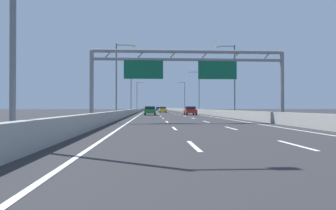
% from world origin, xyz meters
% --- Properties ---
extents(ground_plane, '(260.00, 260.00, 0.00)m').
position_xyz_m(ground_plane, '(0.00, 100.00, 0.00)').
color(ground_plane, '#2D2D30').
extents(lane_dash_left_1, '(0.16, 3.00, 0.01)m').
position_xyz_m(lane_dash_left_1, '(-1.80, 12.50, 0.01)').
color(lane_dash_left_1, white).
rests_on(lane_dash_left_1, ground_plane).
extents(lane_dash_left_2, '(0.16, 3.00, 0.01)m').
position_xyz_m(lane_dash_left_2, '(-1.80, 21.50, 0.01)').
color(lane_dash_left_2, white).
rests_on(lane_dash_left_2, ground_plane).
extents(lane_dash_left_3, '(0.16, 3.00, 0.01)m').
position_xyz_m(lane_dash_left_3, '(-1.80, 30.50, 0.01)').
color(lane_dash_left_3, white).
rests_on(lane_dash_left_3, ground_plane).
extents(lane_dash_left_4, '(0.16, 3.00, 0.01)m').
position_xyz_m(lane_dash_left_4, '(-1.80, 39.50, 0.01)').
color(lane_dash_left_4, white).
rests_on(lane_dash_left_4, ground_plane).
extents(lane_dash_left_5, '(0.16, 3.00, 0.01)m').
position_xyz_m(lane_dash_left_5, '(-1.80, 48.50, 0.01)').
color(lane_dash_left_5, white).
rests_on(lane_dash_left_5, ground_plane).
extents(lane_dash_left_6, '(0.16, 3.00, 0.01)m').
position_xyz_m(lane_dash_left_6, '(-1.80, 57.50, 0.01)').
color(lane_dash_left_6, white).
rests_on(lane_dash_left_6, ground_plane).
extents(lane_dash_left_7, '(0.16, 3.00, 0.01)m').
position_xyz_m(lane_dash_left_7, '(-1.80, 66.50, 0.01)').
color(lane_dash_left_7, white).
rests_on(lane_dash_left_7, ground_plane).
extents(lane_dash_left_8, '(0.16, 3.00, 0.01)m').
position_xyz_m(lane_dash_left_8, '(-1.80, 75.50, 0.01)').
color(lane_dash_left_8, white).
rests_on(lane_dash_left_8, ground_plane).
extents(lane_dash_left_9, '(0.16, 3.00, 0.01)m').
position_xyz_m(lane_dash_left_9, '(-1.80, 84.50, 0.01)').
color(lane_dash_left_9, white).
rests_on(lane_dash_left_9, ground_plane).
extents(lane_dash_left_10, '(0.16, 3.00, 0.01)m').
position_xyz_m(lane_dash_left_10, '(-1.80, 93.50, 0.01)').
color(lane_dash_left_10, white).
rests_on(lane_dash_left_10, ground_plane).
extents(lane_dash_left_11, '(0.16, 3.00, 0.01)m').
position_xyz_m(lane_dash_left_11, '(-1.80, 102.50, 0.01)').
color(lane_dash_left_11, white).
rests_on(lane_dash_left_11, ground_plane).
extents(lane_dash_left_12, '(0.16, 3.00, 0.01)m').
position_xyz_m(lane_dash_left_12, '(-1.80, 111.50, 0.01)').
color(lane_dash_left_12, white).
rests_on(lane_dash_left_12, ground_plane).
extents(lane_dash_left_13, '(0.16, 3.00, 0.01)m').
position_xyz_m(lane_dash_left_13, '(-1.80, 120.50, 0.01)').
color(lane_dash_left_13, white).
rests_on(lane_dash_left_13, ground_plane).
extents(lane_dash_left_14, '(0.16, 3.00, 0.01)m').
position_xyz_m(lane_dash_left_14, '(-1.80, 129.50, 0.01)').
color(lane_dash_left_14, white).
rests_on(lane_dash_left_14, ground_plane).
extents(lane_dash_left_15, '(0.16, 3.00, 0.01)m').
position_xyz_m(lane_dash_left_15, '(-1.80, 138.50, 0.01)').
color(lane_dash_left_15, white).
rests_on(lane_dash_left_15, ground_plane).
extents(lane_dash_left_16, '(0.16, 3.00, 0.01)m').
position_xyz_m(lane_dash_left_16, '(-1.80, 147.50, 0.01)').
color(lane_dash_left_16, white).
rests_on(lane_dash_left_16, ground_plane).
extents(lane_dash_left_17, '(0.16, 3.00, 0.01)m').
position_xyz_m(lane_dash_left_17, '(-1.80, 156.50, 0.01)').
color(lane_dash_left_17, white).
rests_on(lane_dash_left_17, ground_plane).
extents(lane_dash_right_1, '(0.16, 3.00, 0.01)m').
position_xyz_m(lane_dash_right_1, '(1.80, 12.50, 0.01)').
color(lane_dash_right_1, white).
rests_on(lane_dash_right_1, ground_plane).
extents(lane_dash_right_2, '(0.16, 3.00, 0.01)m').
position_xyz_m(lane_dash_right_2, '(1.80, 21.50, 0.01)').
color(lane_dash_right_2, white).
rests_on(lane_dash_right_2, ground_plane).
extents(lane_dash_right_3, '(0.16, 3.00, 0.01)m').
position_xyz_m(lane_dash_right_3, '(1.80, 30.50, 0.01)').
color(lane_dash_right_3, white).
rests_on(lane_dash_right_3, ground_plane).
extents(lane_dash_right_4, '(0.16, 3.00, 0.01)m').
position_xyz_m(lane_dash_right_4, '(1.80, 39.50, 0.01)').
color(lane_dash_right_4, white).
rests_on(lane_dash_right_4, ground_plane).
extents(lane_dash_right_5, '(0.16, 3.00, 0.01)m').
position_xyz_m(lane_dash_right_5, '(1.80, 48.50, 0.01)').
color(lane_dash_right_5, white).
rests_on(lane_dash_right_5, ground_plane).
extents(lane_dash_right_6, '(0.16, 3.00, 0.01)m').
position_xyz_m(lane_dash_right_6, '(1.80, 57.50, 0.01)').
color(lane_dash_right_6, white).
rests_on(lane_dash_right_6, ground_plane).
extents(lane_dash_right_7, '(0.16, 3.00, 0.01)m').
position_xyz_m(lane_dash_right_7, '(1.80, 66.50, 0.01)').
color(lane_dash_right_7, white).
rests_on(lane_dash_right_7, ground_plane).
extents(lane_dash_right_8, '(0.16, 3.00, 0.01)m').
position_xyz_m(lane_dash_right_8, '(1.80, 75.50, 0.01)').
color(lane_dash_right_8, white).
rests_on(lane_dash_right_8, ground_plane).
extents(lane_dash_right_9, '(0.16, 3.00, 0.01)m').
position_xyz_m(lane_dash_right_9, '(1.80, 84.50, 0.01)').
color(lane_dash_right_9, white).
rests_on(lane_dash_right_9, ground_plane).
extents(lane_dash_right_10, '(0.16, 3.00, 0.01)m').
position_xyz_m(lane_dash_right_10, '(1.80, 93.50, 0.01)').
color(lane_dash_right_10, white).
rests_on(lane_dash_right_10, ground_plane).
extents(lane_dash_right_11, '(0.16, 3.00, 0.01)m').
position_xyz_m(lane_dash_right_11, '(1.80, 102.50, 0.01)').
color(lane_dash_right_11, white).
rests_on(lane_dash_right_11, ground_plane).
extents(lane_dash_right_12, '(0.16, 3.00, 0.01)m').
position_xyz_m(lane_dash_right_12, '(1.80, 111.50, 0.01)').
color(lane_dash_right_12, white).
rests_on(lane_dash_right_12, ground_plane).
extents(lane_dash_right_13, '(0.16, 3.00, 0.01)m').
position_xyz_m(lane_dash_right_13, '(1.80, 120.50, 0.01)').
color(lane_dash_right_13, white).
rests_on(lane_dash_right_13, ground_plane).
extents(lane_dash_right_14, '(0.16, 3.00, 0.01)m').
position_xyz_m(lane_dash_right_14, '(1.80, 129.50, 0.01)').
color(lane_dash_right_14, white).
rests_on(lane_dash_right_14, ground_plane).
extents(lane_dash_right_15, '(0.16, 3.00, 0.01)m').
position_xyz_m(lane_dash_right_15, '(1.80, 138.50, 0.01)').
color(lane_dash_right_15, white).
rests_on(lane_dash_right_15, ground_plane).
extents(lane_dash_right_16, '(0.16, 3.00, 0.01)m').
position_xyz_m(lane_dash_right_16, '(1.80, 147.50, 0.01)').
color(lane_dash_right_16, white).
rests_on(lane_dash_right_16, ground_plane).
extents(lane_dash_right_17, '(0.16, 3.00, 0.01)m').
position_xyz_m(lane_dash_right_17, '(1.80, 156.50, 0.01)').
color(lane_dash_right_17, white).
rests_on(lane_dash_right_17, ground_plane).
extents(edge_line_left, '(0.16, 176.00, 0.01)m').
position_xyz_m(edge_line_left, '(-5.25, 88.00, 0.01)').
color(edge_line_left, white).
rests_on(edge_line_left, ground_plane).
extents(edge_line_right, '(0.16, 176.00, 0.01)m').
position_xyz_m(edge_line_right, '(5.25, 88.00, 0.01)').
color(edge_line_right, white).
rests_on(edge_line_right, ground_plane).
extents(barrier_left, '(0.45, 220.00, 0.95)m').
position_xyz_m(barrier_left, '(-6.90, 110.00, 0.47)').
color(barrier_left, '#9E9E99').
rests_on(barrier_left, ground_plane).
extents(barrier_right, '(0.45, 220.00, 0.95)m').
position_xyz_m(barrier_right, '(6.90, 110.00, 0.47)').
color(barrier_right, '#9E9E99').
rests_on(barrier_right, ground_plane).
extents(sign_gantry, '(17.08, 0.36, 6.36)m').
position_xyz_m(sign_gantry, '(-0.15, 29.15, 4.84)').
color(sign_gantry, gray).
rests_on(sign_gantry, ground_plane).
extents(streetlamp_left_mid, '(2.58, 0.28, 9.50)m').
position_xyz_m(streetlamp_left_mid, '(-7.47, 42.60, 5.40)').
color(streetlamp_left_mid, slate).
rests_on(streetlamp_left_mid, ground_plane).
extents(streetlamp_right_mid, '(2.58, 0.28, 9.50)m').
position_xyz_m(streetlamp_right_mid, '(7.47, 42.60, 5.40)').
color(streetlamp_right_mid, slate).
rests_on(streetlamp_right_mid, ground_plane).
extents(streetlamp_left_far, '(2.58, 0.28, 9.50)m').
position_xyz_m(streetlamp_left_far, '(-7.47, 73.14, 5.40)').
color(streetlamp_left_far, slate).
rests_on(streetlamp_left_far, ground_plane).
extents(streetlamp_right_far, '(2.58, 0.28, 9.50)m').
position_xyz_m(streetlamp_right_far, '(7.47, 73.14, 5.40)').
color(streetlamp_right_far, slate).
rests_on(streetlamp_right_far, ground_plane).
extents(streetlamp_left_distant, '(2.58, 0.28, 9.50)m').
position_xyz_m(streetlamp_left_distant, '(-7.47, 103.67, 5.40)').
color(streetlamp_left_distant, slate).
rests_on(streetlamp_left_distant, ground_plane).
extents(streetlamp_right_distant, '(2.58, 0.28, 9.50)m').
position_xyz_m(streetlamp_right_distant, '(7.47, 103.67, 5.40)').
color(streetlamp_right_distant, slate).
rests_on(streetlamp_right_distant, ground_plane).
extents(white_car, '(1.76, 4.30, 1.49)m').
position_xyz_m(white_car, '(0.23, 100.54, 0.76)').
color(white_car, silver).
rests_on(white_car, ground_plane).
extents(blue_car, '(1.86, 4.43, 1.45)m').
position_xyz_m(blue_car, '(-0.17, 134.44, 0.75)').
color(blue_car, '#2347AD').
rests_on(blue_car, ground_plane).
extents(red_car, '(1.84, 4.62, 1.47)m').
position_xyz_m(red_car, '(3.60, 56.51, 0.75)').
color(red_car, red).
rests_on(red_car, ground_plane).
extents(yellow_car, '(1.71, 4.32, 1.43)m').
position_xyz_m(yellow_car, '(-0.17, 82.85, 0.75)').
color(yellow_car, yellow).
rests_on(yellow_car, ground_plane).
extents(green_car, '(1.89, 4.59, 1.48)m').
position_xyz_m(green_car, '(-3.41, 55.67, 0.76)').
color(green_car, '#1E7A38').
rests_on(green_car, ground_plane).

